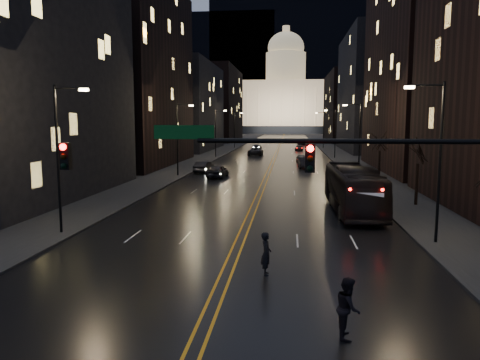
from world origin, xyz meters
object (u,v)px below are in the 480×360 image
(receding_car_a, at_px, (305,163))
(oncoming_car_a, at_px, (218,171))
(bus, at_px, (353,189))
(traffic_signal, at_px, (380,173))
(pedestrian_b, at_px, (348,308))
(pedestrian_a, at_px, (266,254))
(oncoming_car_b, at_px, (204,167))

(receding_car_a, bearing_deg, oncoming_car_a, -134.39)
(bus, distance_m, oncoming_car_a, 24.16)
(traffic_signal, bearing_deg, pedestrian_b, -121.02)
(pedestrian_b, bearing_deg, pedestrian_a, 29.82)
(traffic_signal, distance_m, pedestrian_b, 4.73)
(bus, bearing_deg, traffic_signal, -96.70)
(oncoming_car_b, bearing_deg, oncoming_car_a, 123.43)
(oncoming_car_b, xyz_separation_m, pedestrian_b, (13.21, -46.43, 0.22))
(bus, distance_m, pedestrian_b, 21.37)
(bus, xyz_separation_m, pedestrian_a, (-5.81, -15.35, -0.76))
(oncoming_car_a, relative_size, pedestrian_a, 2.44)
(pedestrian_a, bearing_deg, oncoming_car_b, 7.84)
(pedestrian_b, bearing_deg, oncoming_car_b, 19.12)
(oncoming_car_a, bearing_deg, pedestrian_b, 110.26)
(traffic_signal, distance_m, pedestrian_a, 6.96)
(traffic_signal, distance_m, oncoming_car_a, 41.15)
(traffic_signal, xyz_separation_m, receding_car_a, (-0.94, 51.78, -4.30))
(oncoming_car_b, height_order, pedestrian_a, pedestrian_a)
(traffic_signal, xyz_separation_m, bus, (1.70, 19.17, -3.36))
(pedestrian_b, bearing_deg, receding_car_a, 2.96)
(bus, relative_size, oncoming_car_b, 2.67)
(oncoming_car_a, bearing_deg, receding_car_a, -124.92)
(pedestrian_b, bearing_deg, traffic_signal, -27.78)
(oncoming_car_b, bearing_deg, traffic_signal, 114.89)
(pedestrian_b, bearing_deg, oncoming_car_a, 17.66)
(traffic_signal, relative_size, bus, 1.38)
(oncoming_car_b, bearing_deg, bus, 129.44)
(oncoming_car_b, bearing_deg, pedestrian_a, 111.15)
(oncoming_car_a, distance_m, pedestrian_b, 42.52)
(traffic_signal, distance_m, oncoming_car_b, 46.91)
(bus, distance_m, oncoming_car_b, 29.98)
(bus, xyz_separation_m, oncoming_car_a, (-13.49, 20.02, -0.93))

